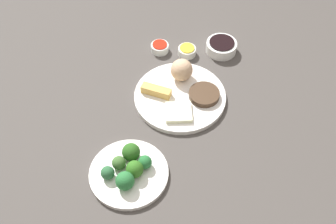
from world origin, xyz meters
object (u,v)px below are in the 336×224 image
(main_plate, at_px, (180,97))
(broccoli_plate, at_px, (129,174))
(soy_sauce_bowl, at_px, (221,47))
(sauce_ramekin_hot_mustard, at_px, (187,51))
(sauce_ramekin_sweet_and_sour, at_px, (160,48))

(main_plate, relative_size, broccoli_plate, 1.33)
(broccoli_plate, distance_m, soy_sauce_bowl, 0.58)
(soy_sauce_bowl, xyz_separation_m, sauce_ramekin_hot_mustard, (0.00, -0.12, -0.01))
(soy_sauce_bowl, distance_m, sauce_ramekin_sweet_and_sour, 0.21)
(soy_sauce_bowl, height_order, sauce_ramekin_sweet_and_sour, soy_sauce_bowl)
(soy_sauce_bowl, relative_size, sauce_ramekin_hot_mustard, 1.72)
(main_plate, height_order, broccoli_plate, main_plate)
(broccoli_plate, bearing_deg, sauce_ramekin_sweet_and_sour, 165.35)
(sauce_ramekin_sweet_and_sour, bearing_deg, broccoli_plate, -14.65)
(sauce_ramekin_sweet_and_sour, distance_m, sauce_ramekin_hot_mustard, 0.10)
(sauce_ramekin_hot_mustard, bearing_deg, broccoli_plate, -25.45)
(broccoli_plate, xyz_separation_m, soy_sauce_bowl, (-0.47, 0.34, 0.01))
(broccoli_plate, height_order, soy_sauce_bowl, soy_sauce_bowl)
(main_plate, bearing_deg, soy_sauce_bowl, 140.42)
(broccoli_plate, bearing_deg, sauce_ramekin_hot_mustard, 154.55)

